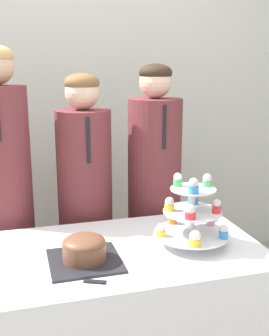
% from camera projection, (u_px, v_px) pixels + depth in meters
% --- Properties ---
extents(wall_back, '(9.00, 0.06, 2.70)m').
position_uv_depth(wall_back, '(66.00, 80.00, 2.82)').
color(wall_back, silver).
rests_on(wall_back, ground_plane).
extents(table, '(1.25, 0.68, 0.71)m').
position_uv_depth(table, '(113.00, 326.00, 1.81)').
color(table, white).
rests_on(table, ground_plane).
extents(round_cake, '(0.27, 0.27, 0.11)m').
position_uv_depth(round_cake, '(84.00, 250.00, 1.61)').
color(round_cake, '#232328').
rests_on(round_cake, table).
extents(cake_knife, '(0.25, 0.13, 0.01)m').
position_uv_depth(cake_knife, '(109.00, 283.00, 1.46)').
color(cake_knife, silver).
rests_on(cake_knife, table).
extents(cupcake_stand, '(0.32, 0.32, 0.31)m').
position_uv_depth(cupcake_stand, '(192.00, 214.00, 1.75)').
color(cupcake_stand, silver).
rests_on(cupcake_stand, table).
extents(student_0, '(0.27, 0.28, 1.54)m').
position_uv_depth(student_0, '(6.00, 211.00, 2.11)').
color(student_0, brown).
rests_on(student_0, ground_plane).
extents(student_1, '(0.28, 0.29, 1.41)m').
position_uv_depth(student_1, '(86.00, 216.00, 2.23)').
color(student_1, brown).
rests_on(student_1, ground_plane).
extents(student_2, '(0.29, 0.29, 1.45)m').
position_uv_depth(student_2, '(154.00, 206.00, 2.33)').
color(student_2, brown).
rests_on(student_2, ground_plane).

